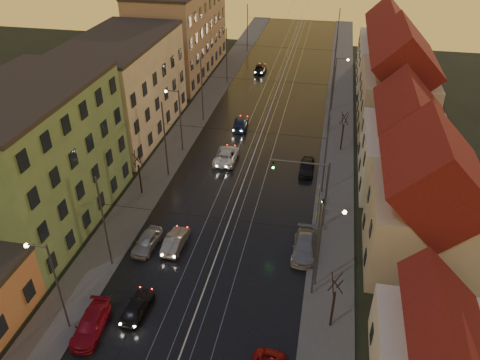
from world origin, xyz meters
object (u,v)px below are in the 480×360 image
Objects in this scene: street_lamp_0 at (52,279)px; driving_car_4 at (260,68)px; driving_car_0 at (137,306)px; driving_car_2 at (226,155)px; parked_right_2 at (307,167)px; driving_car_3 at (241,123)px; street_lamp_3 at (337,79)px; parked_left_2 at (91,325)px; parked_left_3 at (147,241)px; traffic_light_mast at (316,186)px; driving_car_1 at (175,241)px; street_lamp_1 at (324,240)px; parked_right_1 at (304,246)px; street_lamp_2 at (178,114)px.

driving_car_4 is (5.04, 58.51, -4.11)m from street_lamp_0.
driving_car_2 is at bearing -89.88° from driving_car_0.
driving_car_3 is at bearing 134.41° from parked_right_2.
street_lamp_3 is 47.01m from parked_left_2.
traffic_light_mast is at bearing 27.76° from parked_left_3.
parked_left_2 is (-15.04, -15.94, -3.94)m from traffic_light_mast.
driving_car_2 is 1.15× the size of driving_car_4.
driving_car_1 reaches higher than parked_right_2.
street_lamp_1 reaches higher than driving_car_3.
driving_car_2 is 1.05× the size of parked_right_1.
driving_car_0 is at bearing -107.97° from street_lamp_3.
parked_left_2 is 1.12× the size of parked_right_2.
traffic_light_mast is at bearing 84.56° from parked_right_1.
driving_car_1 is at bearing 68.91° from parked_left_2.
street_lamp_3 is 28.03m from traffic_light_mast.
street_lamp_2 is at bearing -12.02° from driving_car_2.
traffic_light_mast is at bearing -35.07° from street_lamp_2.
parked_left_2 is at bearing -133.34° from traffic_light_mast.
driving_car_1 reaches higher than driving_car_0.
traffic_light_mast is 1.76× the size of parked_left_3.
driving_car_4 is 1.12× the size of parked_right_2.
parked_right_2 is (10.62, 15.53, -0.00)m from driving_car_1.
street_lamp_1 is 1.00× the size of street_lamp_2.
street_lamp_0 is at bearing -112.48° from street_lamp_3.
street_lamp_0 is 1.96× the size of parked_right_2.
driving_car_2 reaches higher than driving_car_1.
driving_car_4 is at bearing 132.23° from street_lamp_3.
driving_car_3 is 22.72m from driving_car_4.
driving_car_2 is at bearing 135.54° from traffic_light_mast.
driving_car_0 is at bearing -157.49° from street_lamp_1.
street_lamp_0 is at bearing 64.57° from driving_car_1.
driving_car_1 is 0.93× the size of driving_car_4.
driving_car_2 is (-12.03, 18.72, -4.16)m from street_lamp_1.
parked_left_3 reaches higher than parked_right_2.
traffic_light_mast is 13.74m from driving_car_1.
traffic_light_mast is at bearing 106.33° from driving_car_4.
street_lamp_2 is 1.75× the size of parked_left_2.
parked_left_3 is at bearing -114.48° from street_lamp_3.
street_lamp_1 reaches higher than parked_left_3.
street_lamp_3 is at bearing -110.26° from driving_car_1.
street_lamp_2 is at bearing 89.84° from parked_left_2.
driving_car_1 is at bearing -171.95° from parked_right_1.
driving_car_2 is 1.13× the size of driving_car_3.
parked_left_2 reaches higher than driving_car_0.
parked_left_2 is 1.11× the size of parked_left_3.
street_lamp_3 is at bearing -125.15° from driving_car_2.
street_lamp_2 reaches higher than parked_right_2.
street_lamp_2 reaches higher than parked_left_3.
street_lamp_0 is at bearing -100.45° from parked_left_3.
driving_car_3 is 1.01× the size of driving_car_4.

